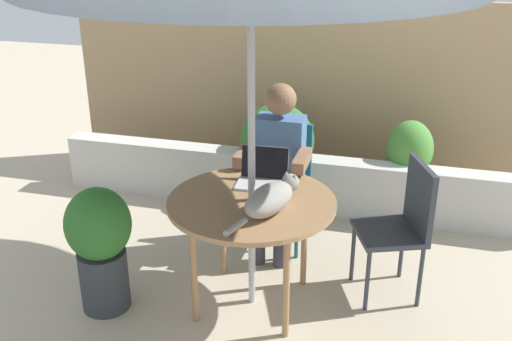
{
  "coord_description": "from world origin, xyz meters",
  "views": [
    {
      "loc": [
        0.85,
        -3.11,
        2.31
      ],
      "look_at": [
        0.0,
        0.1,
        0.88
      ],
      "focal_mm": 41.97,
      "sensor_mm": 36.0,
      "label": 1
    }
  ],
  "objects_px": {
    "chair_empty": "(403,219)",
    "cat": "(271,198)",
    "potted_plant_by_chair": "(277,147)",
    "potted_plant_corner": "(409,159)",
    "potted_plant_near_fence": "(100,243)",
    "patio_table": "(252,209)",
    "laptop": "(263,173)",
    "person_seated": "(278,161)",
    "chair_occupied": "(282,174)"
  },
  "relations": [
    {
      "from": "person_seated",
      "to": "laptop",
      "type": "bearing_deg",
      "value": -89.98
    },
    {
      "from": "person_seated",
      "to": "potted_plant_corner",
      "type": "distance_m",
      "value": 1.29
    },
    {
      "from": "cat",
      "to": "potted_plant_by_chair",
      "type": "xyz_separation_m",
      "value": [
        -0.34,
        1.64,
        -0.33
      ]
    },
    {
      "from": "potted_plant_corner",
      "to": "potted_plant_near_fence",
      "type": "bearing_deg",
      "value": -133.69
    },
    {
      "from": "cat",
      "to": "person_seated",
      "type": "bearing_deg",
      "value": 100.4
    },
    {
      "from": "potted_plant_by_chair",
      "to": "potted_plant_corner",
      "type": "distance_m",
      "value": 1.09
    },
    {
      "from": "chair_occupied",
      "to": "chair_empty",
      "type": "height_order",
      "value": "same"
    },
    {
      "from": "patio_table",
      "to": "cat",
      "type": "xyz_separation_m",
      "value": [
        0.15,
        -0.11,
        0.14
      ]
    },
    {
      "from": "chair_empty",
      "to": "laptop",
      "type": "distance_m",
      "value": 0.93
    },
    {
      "from": "chair_occupied",
      "to": "chair_empty",
      "type": "distance_m",
      "value": 1.02
    },
    {
      "from": "chair_occupied",
      "to": "potted_plant_corner",
      "type": "xyz_separation_m",
      "value": [
        0.9,
        0.73,
        -0.08
      ]
    },
    {
      "from": "laptop",
      "to": "potted_plant_near_fence",
      "type": "distance_m",
      "value": 1.09
    },
    {
      "from": "chair_occupied",
      "to": "potted_plant_near_fence",
      "type": "height_order",
      "value": "chair_occupied"
    },
    {
      "from": "person_seated",
      "to": "cat",
      "type": "height_order",
      "value": "person_seated"
    },
    {
      "from": "person_seated",
      "to": "cat",
      "type": "bearing_deg",
      "value": -79.6
    },
    {
      "from": "chair_occupied",
      "to": "potted_plant_corner",
      "type": "distance_m",
      "value": 1.16
    },
    {
      "from": "chair_empty",
      "to": "cat",
      "type": "bearing_deg",
      "value": -148.03
    },
    {
      "from": "patio_table",
      "to": "person_seated",
      "type": "xyz_separation_m",
      "value": [
        0.0,
        0.69,
        0.04
      ]
    },
    {
      "from": "laptop",
      "to": "cat",
      "type": "height_order",
      "value": "laptop"
    },
    {
      "from": "laptop",
      "to": "potted_plant_by_chair",
      "type": "xyz_separation_m",
      "value": [
        -0.19,
        1.26,
        -0.31
      ]
    },
    {
      "from": "chair_occupied",
      "to": "laptop",
      "type": "height_order",
      "value": "laptop"
    },
    {
      "from": "laptop",
      "to": "person_seated",
      "type": "bearing_deg",
      "value": 90.02
    },
    {
      "from": "chair_occupied",
      "to": "chair_empty",
      "type": "bearing_deg",
      "value": -29.4
    },
    {
      "from": "chair_empty",
      "to": "potted_plant_corner",
      "type": "distance_m",
      "value": 1.24
    },
    {
      "from": "potted_plant_by_chair",
      "to": "chair_empty",
      "type": "bearing_deg",
      "value": -47.34
    },
    {
      "from": "potted_plant_corner",
      "to": "potted_plant_by_chair",
      "type": "bearing_deg",
      "value": -176.94
    },
    {
      "from": "person_seated",
      "to": "potted_plant_by_chair",
      "type": "bearing_deg",
      "value": 103.01
    },
    {
      "from": "potted_plant_by_chair",
      "to": "potted_plant_corner",
      "type": "height_order",
      "value": "potted_plant_by_chair"
    },
    {
      "from": "patio_table",
      "to": "potted_plant_near_fence",
      "type": "relative_size",
      "value": 1.25
    },
    {
      "from": "patio_table",
      "to": "potted_plant_corner",
      "type": "relative_size",
      "value": 1.29
    },
    {
      "from": "potted_plant_by_chair",
      "to": "cat",
      "type": "bearing_deg",
      "value": -78.27
    },
    {
      "from": "person_seated",
      "to": "patio_table",
      "type": "bearing_deg",
      "value": -90.0
    },
    {
      "from": "cat",
      "to": "potted_plant_by_chair",
      "type": "relative_size",
      "value": 0.72
    },
    {
      "from": "potted_plant_near_fence",
      "to": "patio_table",
      "type": "bearing_deg",
      "value": 17.7
    },
    {
      "from": "potted_plant_near_fence",
      "to": "laptop",
      "type": "bearing_deg",
      "value": 31.96
    },
    {
      "from": "chair_occupied",
      "to": "potted_plant_by_chair",
      "type": "distance_m",
      "value": 0.7
    },
    {
      "from": "person_seated",
      "to": "potted_plant_by_chair",
      "type": "relative_size",
      "value": 1.46
    },
    {
      "from": "patio_table",
      "to": "chair_occupied",
      "type": "bearing_deg",
      "value": 90.0
    },
    {
      "from": "potted_plant_by_chair",
      "to": "laptop",
      "type": "bearing_deg",
      "value": -81.29
    },
    {
      "from": "chair_empty",
      "to": "person_seated",
      "type": "xyz_separation_m",
      "value": [
        -0.89,
        0.34,
        0.17
      ]
    },
    {
      "from": "patio_table",
      "to": "person_seated",
      "type": "distance_m",
      "value": 0.69
    },
    {
      "from": "laptop",
      "to": "cat",
      "type": "relative_size",
      "value": 0.51
    },
    {
      "from": "chair_occupied",
      "to": "potted_plant_near_fence",
      "type": "bearing_deg",
      "value": -127.94
    },
    {
      "from": "chair_occupied",
      "to": "laptop",
      "type": "xyz_separation_m",
      "value": [
        0.0,
        -0.58,
        0.25
      ]
    },
    {
      "from": "chair_occupied",
      "to": "person_seated",
      "type": "height_order",
      "value": "person_seated"
    },
    {
      "from": "patio_table",
      "to": "potted_plant_by_chair",
      "type": "relative_size",
      "value": 1.19
    },
    {
      "from": "patio_table",
      "to": "potted_plant_by_chair",
      "type": "bearing_deg",
      "value": 97.18
    },
    {
      "from": "chair_empty",
      "to": "laptop",
      "type": "relative_size",
      "value": 2.91
    },
    {
      "from": "patio_table",
      "to": "chair_occupied",
      "type": "xyz_separation_m",
      "value": [
        0.0,
        0.85,
        -0.13
      ]
    },
    {
      "from": "potted_plant_near_fence",
      "to": "potted_plant_by_chair",
      "type": "xyz_separation_m",
      "value": [
        0.69,
        1.81,
        0.02
      ]
    }
  ]
}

